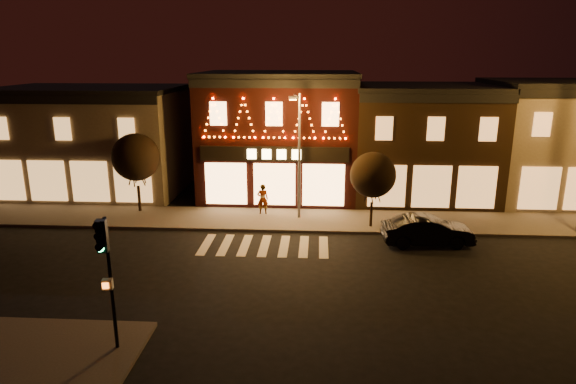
# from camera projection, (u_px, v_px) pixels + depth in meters

# --- Properties ---
(ground) EXTENTS (120.00, 120.00, 0.00)m
(ground) POSITION_uv_depth(u_px,v_px,m) (255.00, 280.00, 21.62)
(ground) COLOR black
(ground) RESTS_ON ground
(sidewalk_far) EXTENTS (44.00, 4.00, 0.15)m
(sidewalk_far) POSITION_uv_depth(u_px,v_px,m) (306.00, 220.00, 29.18)
(sidewalk_far) COLOR #47423D
(sidewalk_far) RESTS_ON ground
(sidewalk_near) EXTENTS (7.00, 7.00, 0.15)m
(sidewalk_near) POSITION_uv_depth(u_px,v_px,m) (4.00, 381.00, 14.76)
(sidewalk_near) COLOR #47423D
(sidewalk_near) RESTS_ON ground
(building_left) EXTENTS (12.20, 8.28, 7.30)m
(building_left) POSITION_uv_depth(u_px,v_px,m) (94.00, 140.00, 34.89)
(building_left) COLOR #695B4A
(building_left) RESTS_ON ground
(building_pulp) EXTENTS (10.20, 8.34, 8.30)m
(building_pulp) POSITION_uv_depth(u_px,v_px,m) (279.00, 134.00, 33.98)
(building_pulp) COLOR black
(building_pulp) RESTS_ON ground
(building_right_a) EXTENTS (9.20, 8.28, 7.50)m
(building_right_a) POSITION_uv_depth(u_px,v_px,m) (421.00, 142.00, 33.53)
(building_right_a) COLOR #312011
(building_right_a) RESTS_ON ground
(building_right_b) EXTENTS (9.20, 8.28, 7.80)m
(building_right_b) POSITION_uv_depth(u_px,v_px,m) (559.00, 141.00, 32.96)
(building_right_b) COLOR #695B4A
(building_right_b) RESTS_ON ground
(traffic_signal_near) EXTENTS (0.35, 0.47, 4.47)m
(traffic_signal_near) POSITION_uv_depth(u_px,v_px,m) (106.00, 259.00, 15.42)
(traffic_signal_near) COLOR black
(traffic_signal_near) RESTS_ON sidewalk_near
(streetlamp_mid) EXTENTS (0.61, 1.65, 7.19)m
(streetlamp_mid) POSITION_uv_depth(u_px,v_px,m) (298.00, 147.00, 28.15)
(streetlamp_mid) COLOR #59595E
(streetlamp_mid) RESTS_ON sidewalk_far
(tree_left) EXTENTS (2.85, 2.85, 4.76)m
(tree_left) POSITION_uv_depth(u_px,v_px,m) (136.00, 157.00, 29.86)
(tree_left) COLOR black
(tree_left) RESTS_ON sidewalk_far
(tree_right) EXTENTS (2.50, 2.50, 4.18)m
(tree_right) POSITION_uv_depth(u_px,v_px,m) (373.00, 175.00, 27.20)
(tree_right) COLOR black
(tree_right) RESTS_ON sidewalk_far
(dark_sedan) EXTENTS (4.65, 1.91, 1.50)m
(dark_sedan) POSITION_uv_depth(u_px,v_px,m) (427.00, 231.00, 25.44)
(dark_sedan) COLOR black
(dark_sedan) RESTS_ON ground
(pedestrian) EXTENTS (0.72, 0.53, 1.82)m
(pedestrian) POSITION_uv_depth(u_px,v_px,m) (263.00, 199.00, 29.91)
(pedestrian) COLOR gray
(pedestrian) RESTS_ON sidewalk_far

